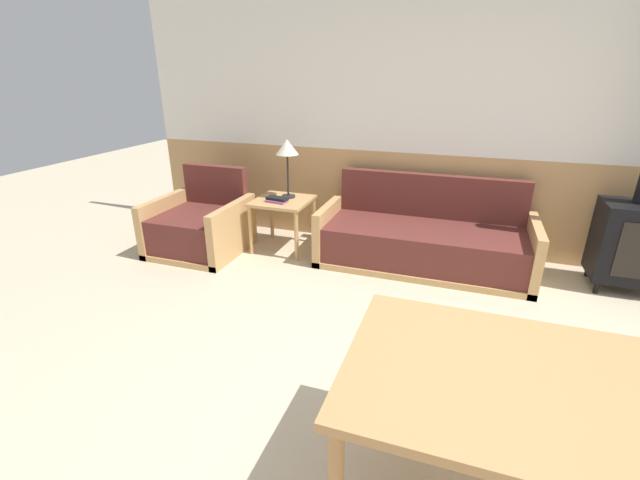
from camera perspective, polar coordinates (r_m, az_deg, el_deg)
ground_plane at (r=2.55m, az=16.79°, el=-24.13°), size 16.00×16.00×0.00m
wall_back at (r=4.46m, az=20.83°, el=14.76°), size 7.20×0.06×2.70m
couch at (r=4.25m, az=13.62°, el=-0.15°), size 1.99×0.81×0.83m
armchair at (r=4.64m, az=-15.66°, el=1.60°), size 0.89×0.86×0.84m
side_table at (r=4.48m, az=-5.01°, el=4.38°), size 0.57×0.57×0.54m
table_lamp at (r=4.42m, az=-4.41°, el=11.92°), size 0.23×0.23×0.60m
book_stack at (r=4.37m, az=-5.75°, el=5.37°), size 0.23×0.15×0.05m
dining_table at (r=1.95m, az=35.33°, el=-18.44°), size 1.99×0.91×0.72m
wood_stove at (r=4.43m, az=36.70°, el=1.90°), size 0.56×0.44×2.40m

